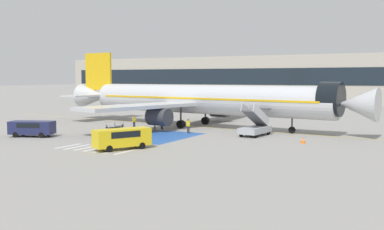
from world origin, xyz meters
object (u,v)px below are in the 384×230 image
at_px(fuel_tanker, 236,104).
at_px(service_van_0, 122,137).
at_px(ground_crew_1, 162,122).
at_px(ground_crew_0, 134,121).
at_px(ground_crew_2, 155,123).
at_px(boarding_stairs_forward, 255,127).
at_px(traffic_cone_0, 303,140).
at_px(baggage_cart, 115,126).
at_px(ground_crew_3, 188,125).
at_px(airliner, 200,100).
at_px(service_van_1, 32,127).
at_px(terminal_building, 274,79).

bearing_deg(fuel_tanker, service_van_0, 4.38).
bearing_deg(ground_crew_1, service_van_0, -116.01).
xyz_separation_m(ground_crew_0, ground_crew_2, (4.24, -1.36, 0.04)).
bearing_deg(boarding_stairs_forward, traffic_cone_0, -21.18).
distance_m(service_van_0, ground_crew_0, 18.87).
relative_size(service_van_0, ground_crew_1, 3.14).
bearing_deg(ground_crew_2, service_van_0, -19.52).
height_order(boarding_stairs_forward, traffic_cone_0, boarding_stairs_forward).
xyz_separation_m(baggage_cart, ground_crew_1, (6.89, 1.19, 0.79)).
height_order(baggage_cart, ground_crew_3, ground_crew_3).
bearing_deg(service_van_0, traffic_cone_0, 68.44).
bearing_deg(traffic_cone_0, ground_crew_0, 171.24).
distance_m(airliner, ground_crew_0, 9.59).
distance_m(service_van_0, ground_crew_2, 15.74).
distance_m(boarding_stairs_forward, ground_crew_3, 8.29).
xyz_separation_m(service_van_0, ground_crew_1, (-5.52, 16.00, -0.16)).
relative_size(service_van_1, ground_crew_1, 3.00).
relative_size(boarding_stairs_forward, ground_crew_0, 3.39).
height_order(boarding_stairs_forward, ground_crew_3, boarding_stairs_forward).
distance_m(ground_crew_1, traffic_cone_0, 20.09).
bearing_deg(boarding_stairs_forward, baggage_cart, -171.71).
distance_m(ground_crew_1, ground_crew_3, 5.44).
bearing_deg(fuel_tanker, baggage_cart, -13.44).
height_order(boarding_stairs_forward, ground_crew_2, boarding_stairs_forward).
bearing_deg(fuel_tanker, ground_crew_2, -1.57).
xyz_separation_m(boarding_stairs_forward, traffic_cone_0, (6.52, -3.35, -0.66)).
height_order(ground_crew_2, ground_crew_3, ground_crew_3).
height_order(baggage_cart, ground_crew_1, ground_crew_1).
height_order(fuel_tanker, ground_crew_3, fuel_tanker).
height_order(service_van_1, ground_crew_0, service_van_1).
height_order(service_van_0, terminal_building, terminal_building).
relative_size(baggage_cart, ground_crew_0, 1.74).
distance_m(ground_crew_0, ground_crew_3, 9.75).
relative_size(boarding_stairs_forward, ground_crew_3, 3.02).
xyz_separation_m(fuel_tanker, terminal_building, (-6.56, 44.41, 4.85)).
height_order(ground_crew_2, traffic_cone_0, ground_crew_2).
xyz_separation_m(service_van_1, ground_crew_0, (4.92, 13.39, -0.20)).
relative_size(ground_crew_2, traffic_cone_0, 2.59).
bearing_deg(traffic_cone_0, service_van_1, -161.64).
bearing_deg(terminal_building, boarding_stairs_forward, -73.83).
bearing_deg(ground_crew_0, baggage_cart, 147.64).
relative_size(fuel_tanker, service_van_0, 1.85).
distance_m(airliner, terminal_building, 70.82).
distance_m(ground_crew_1, ground_crew_2, 1.38).
distance_m(service_van_0, terminal_building, 92.32).
relative_size(service_van_0, ground_crew_3, 3.17).
bearing_deg(airliner, service_van_0, 12.74).
distance_m(airliner, service_van_1, 22.56).
bearing_deg(ground_crew_3, airliner, 98.02).
bearing_deg(service_van_1, ground_crew_2, -59.04).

